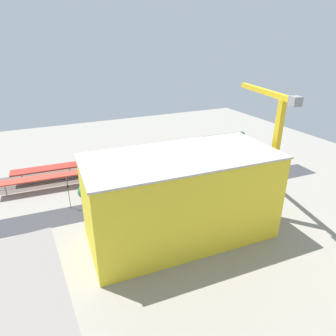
{
  "coord_description": "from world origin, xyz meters",
  "views": [
    {
      "loc": [
        29.58,
        75.8,
        43.01
      ],
      "look_at": [
        -5.66,
        -0.64,
        6.62
      ],
      "focal_mm": 31.85,
      "sensor_mm": 36.0,
      "label": 1
    }
  ],
  "objects_px": {
    "platform_canopy_far": "(113,159)",
    "traffic_light": "(69,193)",
    "passenger_coach": "(224,141)",
    "tower_crane": "(271,145)",
    "parked_car_3": "(168,200)",
    "street_tree_0": "(86,191)",
    "street_tree_2": "(237,159)",
    "platform_canopy_near": "(94,170)",
    "box_truck_0": "(214,187)",
    "street_tree_1": "(246,159)",
    "parked_car_2": "(191,195)",
    "parked_car_0": "(238,185)",
    "street_tree_4": "(151,178)",
    "parked_car_1": "(214,188)",
    "construction_building": "(181,198)",
    "street_tree_3": "(231,161)",
    "locomotive": "(169,153)"
  },
  "relations": [
    {
      "from": "tower_crane",
      "to": "street_tree_4",
      "type": "bearing_deg",
      "value": -46.79
    },
    {
      "from": "box_truck_0",
      "to": "traffic_light",
      "type": "distance_m",
      "value": 42.26
    },
    {
      "from": "passenger_coach",
      "to": "traffic_light",
      "type": "height_order",
      "value": "traffic_light"
    },
    {
      "from": "street_tree_4",
      "to": "box_truck_0",
      "type": "bearing_deg",
      "value": 151.5
    },
    {
      "from": "platform_canopy_far",
      "to": "traffic_light",
      "type": "relative_size",
      "value": 9.21
    },
    {
      "from": "street_tree_0",
      "to": "street_tree_3",
      "type": "height_order",
      "value": "street_tree_3"
    },
    {
      "from": "street_tree_1",
      "to": "passenger_coach",
      "type": "bearing_deg",
      "value": -106.48
    },
    {
      "from": "parked_car_0",
      "to": "box_truck_0",
      "type": "xyz_separation_m",
      "value": [
        9.01,
        -0.21,
        0.82
      ]
    },
    {
      "from": "street_tree_1",
      "to": "traffic_light",
      "type": "height_order",
      "value": "traffic_light"
    },
    {
      "from": "parked_car_0",
      "to": "box_truck_0",
      "type": "distance_m",
      "value": 9.05
    },
    {
      "from": "platform_canopy_near",
      "to": "box_truck_0",
      "type": "relative_size",
      "value": 6.57
    },
    {
      "from": "passenger_coach",
      "to": "tower_crane",
      "type": "distance_m",
      "value": 54.06
    },
    {
      "from": "platform_canopy_near",
      "to": "street_tree_2",
      "type": "relative_size",
      "value": 7.17
    },
    {
      "from": "parked_car_0",
      "to": "parked_car_1",
      "type": "distance_m",
      "value": 8.56
    },
    {
      "from": "parked_car_2",
      "to": "traffic_light",
      "type": "height_order",
      "value": "traffic_light"
    },
    {
      "from": "street_tree_0",
      "to": "street_tree_4",
      "type": "xyz_separation_m",
      "value": [
        -19.89,
        -1.33,
        -0.42
      ]
    },
    {
      "from": "street_tree_2",
      "to": "box_truck_0",
      "type": "bearing_deg",
      "value": 31.62
    },
    {
      "from": "box_truck_0",
      "to": "street_tree_1",
      "type": "height_order",
      "value": "street_tree_1"
    },
    {
      "from": "parked_car_1",
      "to": "parked_car_2",
      "type": "relative_size",
      "value": 1.11
    },
    {
      "from": "box_truck_0",
      "to": "street_tree_3",
      "type": "distance_m",
      "value": 14.55
    },
    {
      "from": "street_tree_4",
      "to": "street_tree_0",
      "type": "bearing_deg",
      "value": 3.82
    },
    {
      "from": "street_tree_1",
      "to": "street_tree_4",
      "type": "bearing_deg",
      "value": 0.6
    },
    {
      "from": "street_tree_1",
      "to": "street_tree_3",
      "type": "bearing_deg",
      "value": 12.53
    },
    {
      "from": "platform_canopy_near",
      "to": "street_tree_2",
      "type": "distance_m",
      "value": 48.82
    },
    {
      "from": "parked_car_1",
      "to": "parked_car_3",
      "type": "distance_m",
      "value": 15.77
    },
    {
      "from": "parked_car_1",
      "to": "street_tree_1",
      "type": "relative_size",
      "value": 0.65
    },
    {
      "from": "construction_building",
      "to": "street_tree_3",
      "type": "xyz_separation_m",
      "value": [
        -30.63,
        -22.95,
        -4.42
      ]
    },
    {
      "from": "platform_canopy_far",
      "to": "parked_car_2",
      "type": "xyz_separation_m",
      "value": [
        -15.46,
        29.71,
        -3.19
      ]
    },
    {
      "from": "platform_canopy_near",
      "to": "platform_canopy_far",
      "type": "height_order",
      "value": "platform_canopy_near"
    },
    {
      "from": "parked_car_0",
      "to": "parked_car_2",
      "type": "distance_m",
      "value": 16.95
    },
    {
      "from": "street_tree_3",
      "to": "parked_car_0",
      "type": "bearing_deg",
      "value": 72.66
    },
    {
      "from": "parked_car_2",
      "to": "construction_building",
      "type": "distance_m",
      "value": 21.01
    },
    {
      "from": "street_tree_1",
      "to": "street_tree_4",
      "type": "distance_m",
      "value": 36.07
    },
    {
      "from": "passenger_coach",
      "to": "construction_building",
      "type": "relative_size",
      "value": 0.48
    },
    {
      "from": "platform_canopy_far",
      "to": "traffic_light",
      "type": "distance_m",
      "value": 27.84
    },
    {
      "from": "parked_car_2",
      "to": "parked_car_1",
      "type": "bearing_deg",
      "value": -174.4
    },
    {
      "from": "platform_canopy_near",
      "to": "street_tree_2",
      "type": "xyz_separation_m",
      "value": [
        -47.05,
        13.03,
        0.78
      ]
    },
    {
      "from": "platform_canopy_near",
      "to": "parked_car_2",
      "type": "height_order",
      "value": "platform_canopy_near"
    },
    {
      "from": "street_tree_0",
      "to": "street_tree_4",
      "type": "distance_m",
      "value": 19.94
    },
    {
      "from": "street_tree_0",
      "to": "parked_car_0",
      "type": "bearing_deg",
      "value": 170.0
    },
    {
      "from": "locomotive",
      "to": "parked_car_2",
      "type": "bearing_deg",
      "value": 76.15
    },
    {
      "from": "street_tree_2",
      "to": "street_tree_3",
      "type": "height_order",
      "value": "street_tree_3"
    },
    {
      "from": "street_tree_0",
      "to": "street_tree_2",
      "type": "relative_size",
      "value": 0.83
    },
    {
      "from": "construction_building",
      "to": "traffic_light",
      "type": "distance_m",
      "value": 32.8
    },
    {
      "from": "passenger_coach",
      "to": "parked_car_3",
      "type": "distance_m",
      "value": 52.44
    },
    {
      "from": "passenger_coach",
      "to": "tower_crane",
      "type": "xyz_separation_m",
      "value": [
        20.19,
        47.6,
        15.79
      ]
    },
    {
      "from": "parked_car_1",
      "to": "construction_building",
      "type": "relative_size",
      "value": 0.11
    },
    {
      "from": "parked_car_0",
      "to": "street_tree_0",
      "type": "bearing_deg",
      "value": -10.0
    },
    {
      "from": "street_tree_0",
      "to": "street_tree_2",
      "type": "distance_m",
      "value": 52.35
    },
    {
      "from": "passenger_coach",
      "to": "street_tree_0",
      "type": "bearing_deg",
      "value": 21.52
    }
  ]
}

